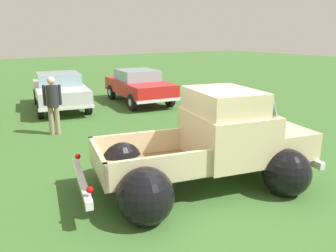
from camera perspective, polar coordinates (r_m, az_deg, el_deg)
name	(u,v)px	position (r m, az deg, el deg)	size (l,w,h in m)	color
ground_plane	(196,185)	(7.01, 4.73, -9.86)	(80.00, 80.00, 0.00)	#3D6B2D
vintage_pickup_truck	(215,148)	(6.90, 7.79, -3.61)	(4.94, 3.58, 1.96)	black
show_car_1	(60,89)	(14.46, -17.63, 5.83)	(2.74, 4.64, 1.43)	black
show_car_2	(139,85)	(15.07, -4.93, 6.83)	(2.40, 4.39, 1.43)	black
spectator_0	(53,102)	(10.71, -18.68, 3.85)	(0.53, 0.44, 1.75)	gray
lane_cone_0	(119,146)	(8.43, -8.19, -3.30)	(0.36, 0.36, 0.63)	black
lane_cone_1	(216,124)	(10.43, 7.97, 0.33)	(0.36, 0.36, 0.63)	black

